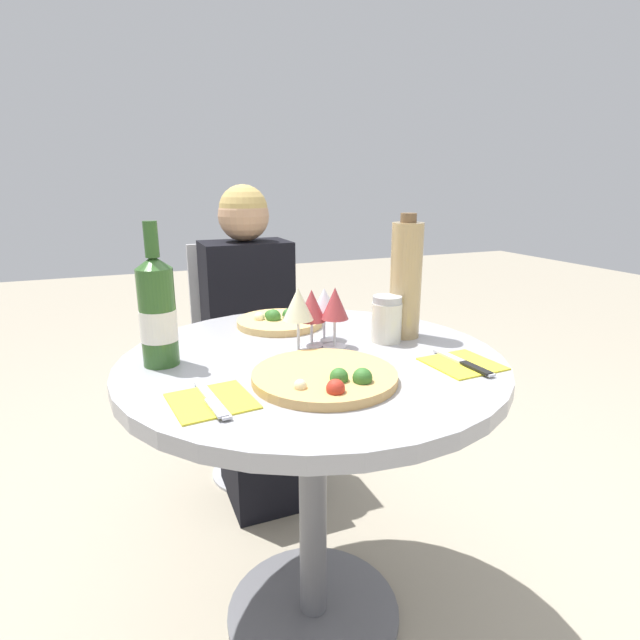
# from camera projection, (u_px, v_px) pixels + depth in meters

# --- Properties ---
(ground_plane) EXTENTS (12.00, 12.00, 0.00)m
(ground_plane) POSITION_uv_depth(u_px,v_px,m) (313.00, 614.00, 1.42)
(ground_plane) COLOR #9E937F
(ground_plane) RESTS_ON ground
(dining_table) EXTENTS (0.92, 0.92, 0.78)m
(dining_table) POSITION_uv_depth(u_px,v_px,m) (313.00, 415.00, 1.25)
(dining_table) COLOR slate
(dining_table) RESTS_ON ground_plane
(chair_behind_diner) EXTENTS (0.38, 0.38, 0.95)m
(chair_behind_diner) POSITION_uv_depth(u_px,v_px,m) (246.00, 365.00, 2.05)
(chair_behind_diner) COLOR #ADADB2
(chair_behind_diner) RESTS_ON ground_plane
(seated_diner) EXTENTS (0.32, 0.44, 1.18)m
(seated_diner) POSITION_uv_depth(u_px,v_px,m) (254.00, 358.00, 1.90)
(seated_diner) COLOR black
(seated_diner) RESTS_ON ground_plane
(pizza_large) EXTENTS (0.31, 0.31, 0.05)m
(pizza_large) POSITION_uv_depth(u_px,v_px,m) (326.00, 377.00, 1.05)
(pizza_large) COLOR tan
(pizza_large) RESTS_ON dining_table
(pizza_small_far) EXTENTS (0.25, 0.25, 0.05)m
(pizza_small_far) POSITION_uv_depth(u_px,v_px,m) (280.00, 321.00, 1.46)
(pizza_small_far) COLOR #DBB26B
(pizza_small_far) RESTS_ON dining_table
(wine_bottle) EXTENTS (0.08, 0.08, 0.33)m
(wine_bottle) POSITION_uv_depth(u_px,v_px,m) (158.00, 312.00, 1.12)
(wine_bottle) COLOR #2D5623
(wine_bottle) RESTS_ON dining_table
(tall_carafe) EXTENTS (0.08, 0.08, 0.33)m
(tall_carafe) POSITION_uv_depth(u_px,v_px,m) (406.00, 280.00, 1.32)
(tall_carafe) COLOR tan
(tall_carafe) RESTS_ON dining_table
(sugar_shaker) EXTENTS (0.08, 0.08, 0.12)m
(sugar_shaker) POSITION_uv_depth(u_px,v_px,m) (387.00, 319.00, 1.30)
(sugar_shaker) COLOR silver
(sugar_shaker) RESTS_ON dining_table
(wine_glass_front_right) EXTENTS (0.07, 0.07, 0.16)m
(wine_glass_front_right) POSITION_uv_depth(u_px,v_px,m) (335.00, 305.00, 1.24)
(wine_glass_front_right) COLOR silver
(wine_glass_front_right) RESTS_ON dining_table
(wine_glass_front_left) EXTENTS (0.08, 0.08, 0.16)m
(wine_glass_front_left) POSITION_uv_depth(u_px,v_px,m) (298.00, 305.00, 1.20)
(wine_glass_front_left) COLOR silver
(wine_glass_front_left) RESTS_ON dining_table
(wine_glass_center) EXTENTS (0.07, 0.07, 0.15)m
(wine_glass_center) POSITION_uv_depth(u_px,v_px,m) (312.00, 306.00, 1.26)
(wine_glass_center) COLOR silver
(wine_glass_center) RESTS_ON dining_table
(wine_glass_back_right) EXTENTS (0.07, 0.07, 0.14)m
(wine_glass_back_right) POSITION_uv_depth(u_px,v_px,m) (324.00, 302.00, 1.31)
(wine_glass_back_right) COLOR silver
(wine_glass_back_right) RESTS_ON dining_table
(place_setting_left) EXTENTS (0.17, 0.19, 0.01)m
(place_setting_left) POSITION_uv_depth(u_px,v_px,m) (212.00, 401.00, 0.95)
(place_setting_left) COLOR yellow
(place_setting_left) RESTS_ON dining_table
(place_setting_right) EXTENTS (0.16, 0.19, 0.01)m
(place_setting_right) POSITION_uv_depth(u_px,v_px,m) (463.00, 364.00, 1.15)
(place_setting_right) COLOR yellow
(place_setting_right) RESTS_ON dining_table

